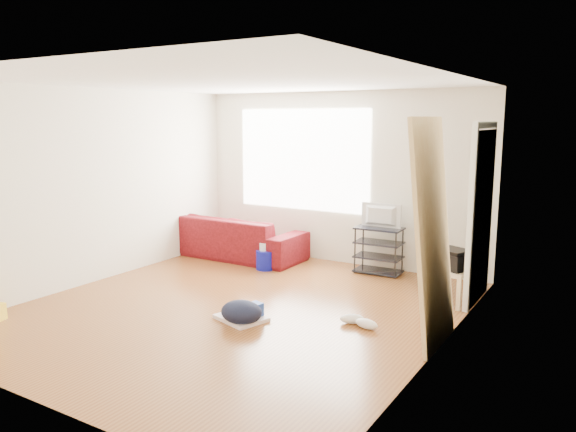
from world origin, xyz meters
The scene contains 12 objects.
room centered at (0.07, 0.15, 1.25)m, with size 4.51×5.01×2.51m.
sofa centered at (-1.48, 1.95, 0.00)m, with size 2.18×0.85×0.64m, color #34060A.
tv_stand centered at (0.77, 2.22, 0.33)m, with size 0.65×0.39×0.64m.
tv centered at (0.77, 2.22, 0.80)m, with size 0.57×0.07×0.33m, color black.
side_table centered at (1.95, 1.50, 0.34)m, with size 0.58×0.58×0.41m.
printer centered at (1.95, 1.50, 0.52)m, with size 0.53×0.47×0.23m.
bucket centered at (-0.67, 1.57, 0.00)m, with size 0.27×0.27×0.27m, color #0B0F93.
toilet_paper centered at (-0.69, 1.55, 0.19)m, with size 0.12×0.12×0.11m, color silver.
cleaning_tray centered at (0.25, -0.25, 0.05)m, with size 0.59×0.52×0.18m.
backpack centered at (0.31, -0.35, 0.00)m, with size 0.45×0.36×0.24m, color black.
sneakers centered at (1.39, 0.22, 0.05)m, with size 0.46×0.23×0.10m.
door_panel centered at (2.13, 0.16, 0.00)m, with size 0.04×0.85×2.14m, color tan.
Camera 1 is at (3.63, -4.86, 2.11)m, focal length 35.00 mm.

